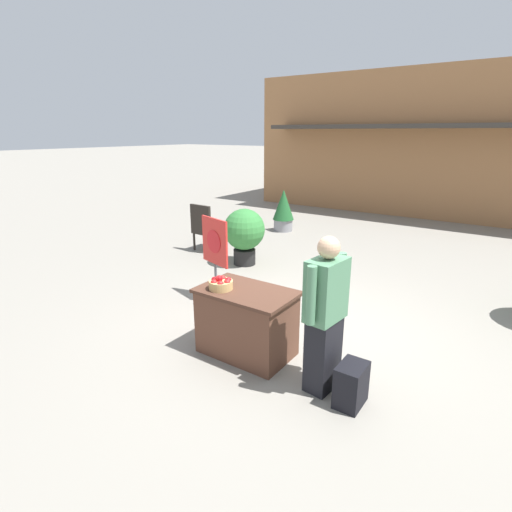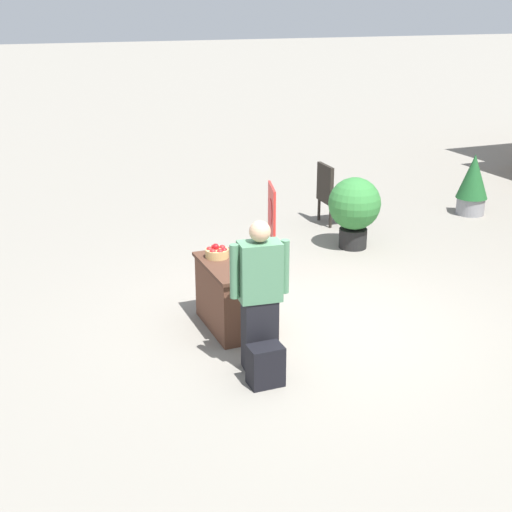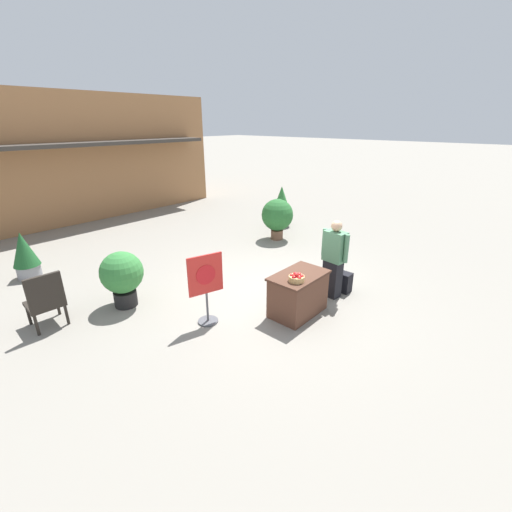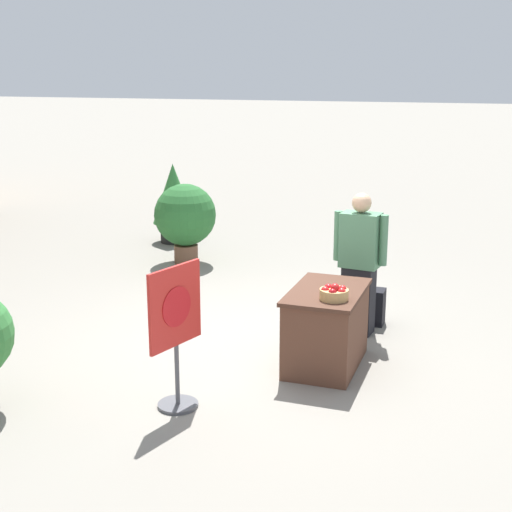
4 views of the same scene
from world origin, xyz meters
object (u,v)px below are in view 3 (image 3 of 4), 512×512
object	(u,v)px
potted_plant_near_right	(25,254)
backpack	(343,282)
potted_plant_near_left	(281,204)
potted_plant_far_right	(122,275)
apple_basket	(297,278)
poster_board	(206,286)
potted_plant_far_left	(277,216)
person_visitor	(334,259)
patio_chair	(45,299)
display_table	(298,294)

from	to	relation	value
potted_plant_near_right	backpack	bearing A→B (deg)	-53.82
potted_plant_near_left	potted_plant_far_right	world-z (taller)	potted_plant_near_left
apple_basket	poster_board	bearing A→B (deg)	132.80
potted_plant_near_left	potted_plant_near_right	world-z (taller)	potted_plant_near_left
backpack	potted_plant_far_right	size ratio (longest dim) A/B	0.38
poster_board	potted_plant_far_left	size ratio (longest dim) A/B	1.05
person_visitor	potted_plant_far_left	size ratio (longest dim) A/B	1.30
poster_board	potted_plant_near_left	distance (m)	6.25
apple_basket	potted_plant_near_right	xyz separation A→B (m)	(-2.54, 5.63, -0.29)
backpack	patio_chair	bearing A→B (deg)	145.77
display_table	person_visitor	distance (m)	1.11
display_table	person_visitor	size ratio (longest dim) A/B	0.69
potted_plant_near_left	potted_plant_far_left	size ratio (longest dim) A/B	1.11
poster_board	patio_chair	size ratio (longest dim) A/B	1.25
display_table	backpack	xyz separation A→B (m)	(1.36, -0.19, -0.19)
potted_plant_near_right	potted_plant_far_left	bearing A→B (deg)	-23.11
display_table	patio_chair	xyz separation A→B (m)	(-3.24, 2.94, 0.14)
person_visitor	potted_plant_far_right	xyz separation A→B (m)	(-3.00, 2.78, -0.16)
poster_board	potted_plant_near_right	xyz separation A→B (m)	(-1.48, 4.49, -0.15)
apple_basket	backpack	world-z (taller)	apple_basket
display_table	backpack	world-z (taller)	display_table
apple_basket	person_visitor	xyz separation A→B (m)	(1.29, 0.01, -0.05)
patio_chair	potted_plant_far_left	world-z (taller)	potted_plant_far_left
person_visitor	potted_plant_near_right	size ratio (longest dim) A/B	1.48
person_visitor	potted_plant_near_left	xyz separation A→B (m)	(3.29, 3.84, -0.05)
apple_basket	potted_plant_near_left	size ratio (longest dim) A/B	0.20
apple_basket	person_visitor	size ratio (longest dim) A/B	0.17
backpack	potted_plant_far_left	size ratio (longest dim) A/B	0.34
potted_plant_far_right	apple_basket	bearing A→B (deg)	-58.35
potted_plant_near_left	apple_basket	bearing A→B (deg)	-139.87
apple_basket	potted_plant_far_right	world-z (taller)	potted_plant_far_right
backpack	potted_plant_near_right	size ratio (longest dim) A/B	0.39
poster_board	potted_plant_near_right	bearing A→B (deg)	-145.50
poster_board	potted_plant_far_left	distance (m)	4.86
display_table	poster_board	bearing A→B (deg)	142.56
apple_basket	potted_plant_near_right	size ratio (longest dim) A/B	0.25
display_table	person_visitor	world-z (taller)	person_visitor
poster_board	potted_plant_far_right	distance (m)	1.78
potted_plant_far_right	potted_plant_far_left	bearing A→B (deg)	3.44
backpack	potted_plant_far_right	bearing A→B (deg)	139.54
display_table	potted_plant_far_left	bearing A→B (deg)	43.51
potted_plant_near_left	person_visitor	bearing A→B (deg)	-130.54
patio_chair	potted_plant_far_right	size ratio (longest dim) A/B	0.93
display_table	potted_plant_far_left	size ratio (longest dim) A/B	0.90
potted_plant_far_left	potted_plant_near_right	bearing A→B (deg)	156.89
backpack	potted_plant_near_right	distance (m)	7.06
backpack	patio_chair	size ratio (longest dim) A/B	0.41
person_visitor	potted_plant_far_right	distance (m)	4.09
potted_plant_near_left	potted_plant_far_left	bearing A→B (deg)	-147.31
potted_plant_near_left	potted_plant_far_right	xyz separation A→B (m)	(-6.29, -1.07, -0.11)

